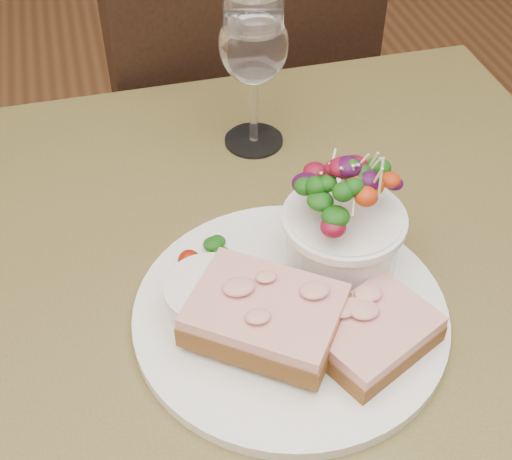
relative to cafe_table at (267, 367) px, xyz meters
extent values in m
cube|color=#4F4222|center=(0.00, 0.00, 0.08)|extent=(0.80, 0.80, 0.04)
cylinder|color=black|center=(-0.34, 0.34, -0.29)|extent=(0.05, 0.05, 0.71)
cylinder|color=black|center=(0.34, 0.34, -0.29)|extent=(0.05, 0.05, 0.71)
cube|color=black|center=(0.07, 0.66, -0.20)|extent=(0.49, 0.49, 0.04)
cube|color=black|center=(0.11, 0.48, 0.03)|extent=(0.42, 0.12, 0.45)
cube|color=black|center=(0.07, 0.66, -0.42)|extent=(0.42, 0.42, 0.45)
cylinder|color=white|center=(0.01, -0.02, 0.11)|extent=(0.29, 0.29, 0.01)
cube|color=#493213|center=(0.07, -0.08, 0.12)|extent=(0.13, 0.11, 0.02)
cube|color=beige|center=(0.07, -0.08, 0.14)|extent=(0.12, 0.11, 0.01)
cube|color=#493213|center=(-0.01, -0.04, 0.13)|extent=(0.16, 0.15, 0.02)
cube|color=beige|center=(-0.01, -0.04, 0.15)|extent=(0.15, 0.15, 0.01)
cylinder|color=silver|center=(-0.06, -0.01, 0.13)|extent=(0.08, 0.08, 0.04)
cylinder|color=olive|center=(-0.06, -0.01, 0.15)|extent=(0.07, 0.07, 0.01)
cylinder|color=white|center=(0.08, 0.02, 0.14)|extent=(0.11, 0.11, 0.06)
ellipsoid|color=#0C3509|center=(0.08, 0.02, 0.20)|extent=(0.10, 0.10, 0.06)
ellipsoid|color=#0C3509|center=(-0.05, 0.06, 0.12)|extent=(0.04, 0.04, 0.01)
sphere|color=maroon|center=(-0.06, 0.05, 0.12)|extent=(0.02, 0.02, 0.02)
cylinder|color=white|center=(0.05, 0.25, 0.10)|extent=(0.07, 0.07, 0.00)
cylinder|color=white|center=(0.05, 0.25, 0.15)|extent=(0.01, 0.01, 0.09)
ellipsoid|color=white|center=(0.05, 0.25, 0.23)|extent=(0.08, 0.08, 0.09)
camera|label=1|loc=(-0.12, -0.42, 0.61)|focal=50.00mm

